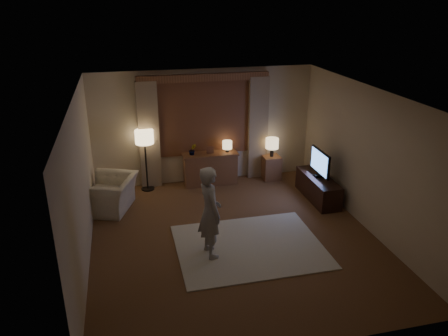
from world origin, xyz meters
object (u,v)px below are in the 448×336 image
object	(u,v)px
person	(210,212)
armchair	(110,194)
sideboard	(210,169)
tv_stand	(318,188)
side_table	(271,167)

from	to	relation	value
person	armchair	bearing A→B (deg)	28.66
sideboard	armchair	bearing A→B (deg)	-159.60
armchair	sideboard	bearing A→B (deg)	130.70
person	tv_stand	bearing A→B (deg)	-68.07
armchair	person	world-z (taller)	person
side_table	tv_stand	distance (m)	1.42
sideboard	tv_stand	xyz separation A→B (m)	(2.07, -1.33, -0.10)
armchair	person	size ratio (longest dim) A/B	0.67
armchair	side_table	world-z (taller)	armchair
tv_stand	person	size ratio (longest dim) A/B	0.89
tv_stand	person	xyz separation A→B (m)	(-2.68, -1.60, 0.56)
tv_stand	person	distance (m)	3.17
person	side_table	bearing A→B (deg)	-44.57
tv_stand	armchair	bearing A→B (deg)	173.32
armchair	tv_stand	bearing A→B (deg)	103.62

